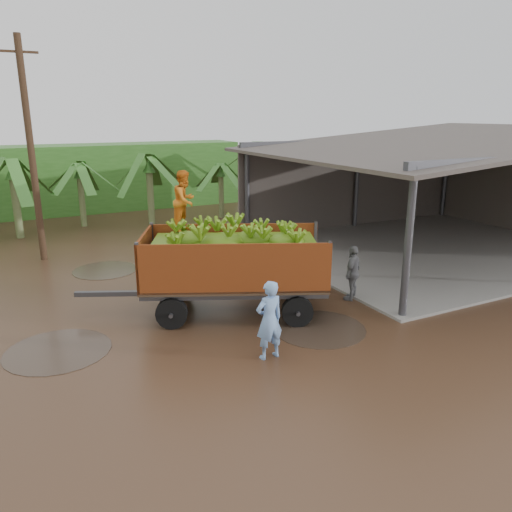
{
  "coord_description": "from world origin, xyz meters",
  "views": [
    {
      "loc": [
        -3.76,
        -12.92,
        5.24
      ],
      "look_at": [
        2.39,
        -0.84,
        1.35
      ],
      "focal_mm": 35.0,
      "sensor_mm": 36.0,
      "label": 1
    }
  ],
  "objects_px": {
    "banana_trailer": "(233,261)",
    "man_grey": "(353,273)",
    "man_blue": "(269,320)",
    "utility_pole": "(31,151)"
  },
  "relations": [
    {
      "from": "banana_trailer",
      "to": "man_grey",
      "type": "height_order",
      "value": "banana_trailer"
    },
    {
      "from": "man_blue",
      "to": "utility_pole",
      "type": "height_order",
      "value": "utility_pole"
    },
    {
      "from": "man_grey",
      "to": "utility_pole",
      "type": "distance_m",
      "value": 11.9
    },
    {
      "from": "man_grey",
      "to": "utility_pole",
      "type": "relative_size",
      "value": 0.21
    },
    {
      "from": "banana_trailer",
      "to": "man_grey",
      "type": "relative_size",
      "value": 4.03
    },
    {
      "from": "man_blue",
      "to": "banana_trailer",
      "type": "bearing_deg",
      "value": -101.78
    },
    {
      "from": "banana_trailer",
      "to": "man_grey",
      "type": "xyz_separation_m",
      "value": [
        3.47,
        -0.67,
        -0.64
      ]
    },
    {
      "from": "man_blue",
      "to": "utility_pole",
      "type": "bearing_deg",
      "value": -73.9
    },
    {
      "from": "utility_pole",
      "to": "man_blue",
      "type": "bearing_deg",
      "value": -70.52
    },
    {
      "from": "utility_pole",
      "to": "man_grey",
      "type": "bearing_deg",
      "value": -48.25
    }
  ]
}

